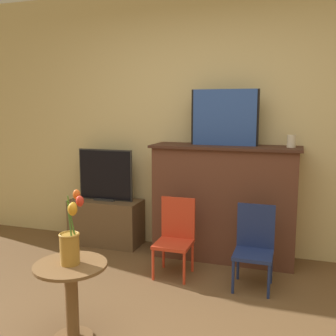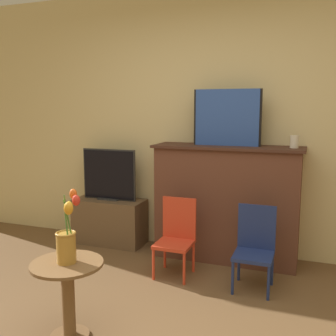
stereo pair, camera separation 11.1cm
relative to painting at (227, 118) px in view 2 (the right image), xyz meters
name	(u,v)px [view 2 (the right image)]	position (x,y,z in m)	size (l,w,h in m)	color
wall_back	(217,122)	(-0.15, 0.23, -0.05)	(8.00, 0.06, 2.70)	beige
fireplace_mantel	(227,202)	(0.02, -0.01, -0.82)	(1.44, 0.45, 1.13)	brown
painting	(227,118)	(0.00, 0.00, 0.00)	(0.65, 0.03, 0.54)	black
mantel_candle	(294,142)	(0.63, -0.01, -0.21)	(0.08, 0.08, 0.12)	silver
tv_stand	(110,221)	(-1.29, 0.00, -1.16)	(0.78, 0.36, 0.49)	brown
tv_monitor	(109,175)	(-1.29, 0.01, -0.64)	(0.62, 0.12, 0.56)	#2D2D2D
chair_red	(176,234)	(-0.33, -0.52, -1.03)	(0.32, 0.32, 0.69)	red
chair_blue	(255,244)	(0.37, -0.55, -1.03)	(0.32, 0.32, 0.69)	navy
side_table	(68,289)	(-0.66, -1.72, -1.07)	(0.47, 0.47, 0.52)	brown
vase_tulips	(67,239)	(-0.65, -1.72, -0.72)	(0.16, 0.15, 0.47)	#B78433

